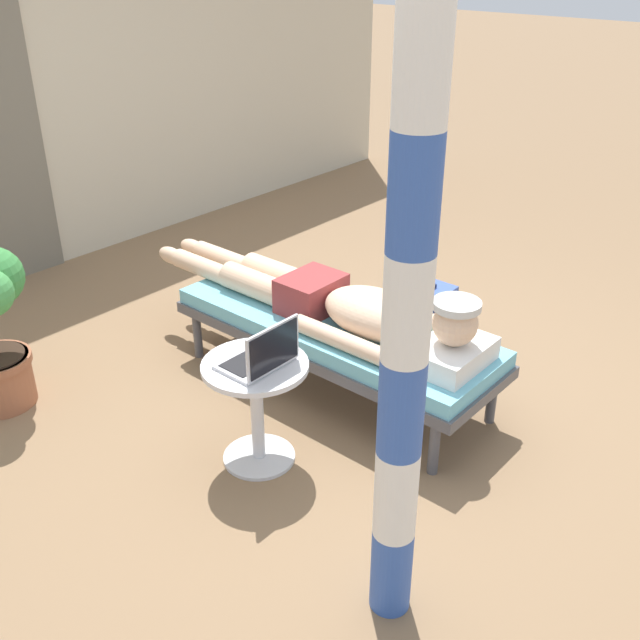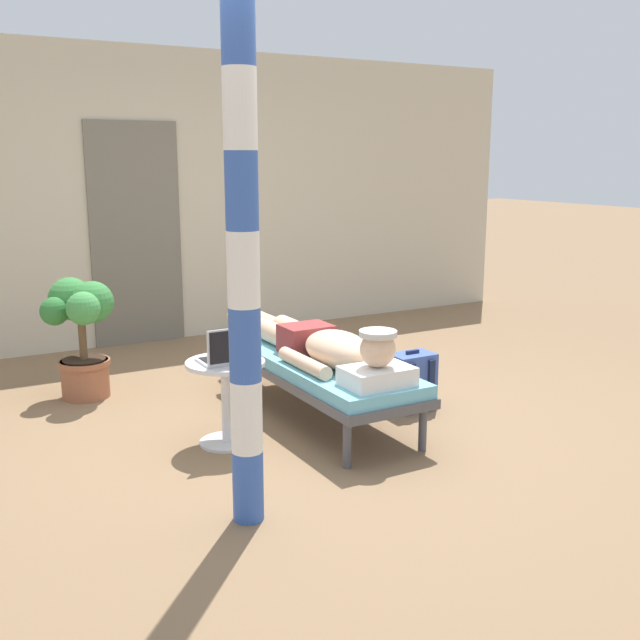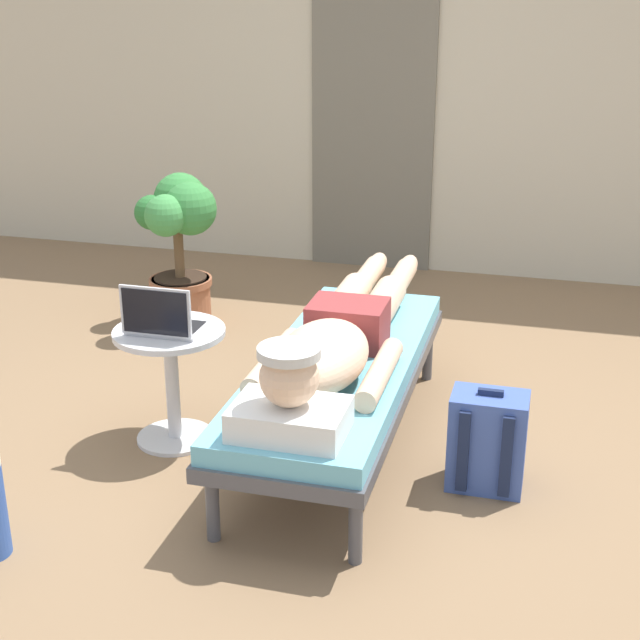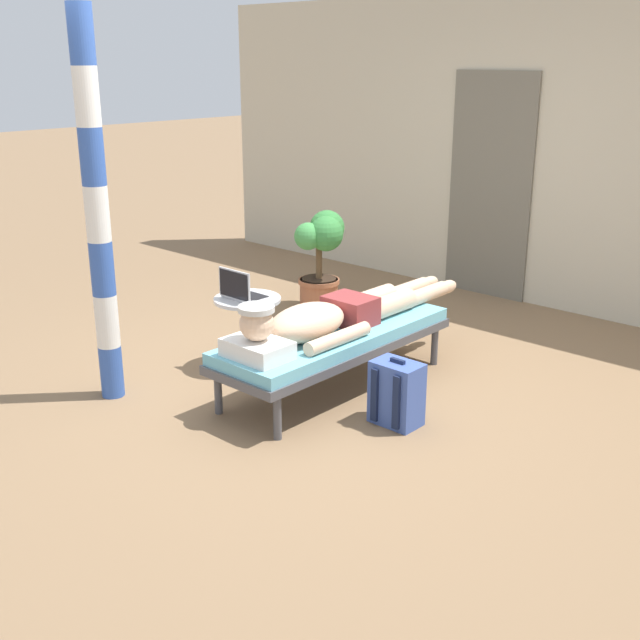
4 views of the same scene
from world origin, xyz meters
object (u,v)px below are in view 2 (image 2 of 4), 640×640
(potted_plant, at_px, (81,327))
(porch_post, at_px, (243,269))
(lounge_chair, at_px, (318,368))
(laptop, at_px, (228,354))
(backpack, at_px, (411,382))
(person_reclining, at_px, (321,344))
(side_table, at_px, (226,388))

(potted_plant, relative_size, porch_post, 0.35)
(lounge_chair, distance_m, laptop, 0.77)
(porch_post, bearing_deg, laptop, 72.45)
(laptop, xyz_separation_m, backpack, (1.37, 0.02, -0.39))
(backpack, bearing_deg, laptop, -179.16)
(porch_post, bearing_deg, person_reclining, 46.62)
(laptop, xyz_separation_m, porch_post, (-0.29, -0.92, 0.64))
(laptop, relative_size, backpack, 0.73)
(lounge_chair, distance_m, side_table, 0.72)
(side_table, bearing_deg, porch_post, -106.67)
(backpack, bearing_deg, lounge_chair, 165.94)
(lounge_chair, relative_size, porch_post, 0.74)
(side_table, xyz_separation_m, backpack, (1.37, -0.03, -0.16))
(backpack, bearing_deg, potted_plant, 143.56)
(laptop, bearing_deg, lounge_chair, 14.44)
(person_reclining, xyz_separation_m, porch_post, (-1.00, -1.06, 0.71))
(laptop, height_order, porch_post, porch_post)
(person_reclining, relative_size, side_table, 4.15)
(laptop, height_order, backpack, laptop)
(lounge_chair, distance_m, person_reclining, 0.18)
(lounge_chair, relative_size, laptop, 5.87)
(lounge_chair, distance_m, potted_plant, 1.79)
(person_reclining, distance_m, backpack, 0.74)
(lounge_chair, height_order, porch_post, porch_post)
(backpack, distance_m, potted_plant, 2.40)
(laptop, xyz_separation_m, potted_plant, (-0.55, 1.43, -0.06))
(person_reclining, bearing_deg, backpack, -10.80)
(lounge_chair, height_order, potted_plant, potted_plant)
(laptop, distance_m, porch_post, 1.16)
(side_table, bearing_deg, laptop, -90.00)
(laptop, bearing_deg, porch_post, -107.55)
(lounge_chair, relative_size, potted_plant, 2.09)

